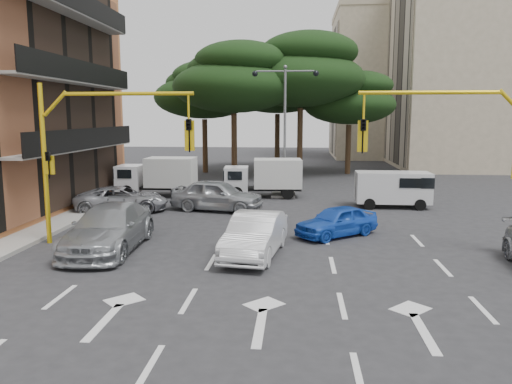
# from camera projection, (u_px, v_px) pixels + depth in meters

# --- Properties ---
(ground) EXTENTS (120.00, 120.00, 0.00)m
(ground) POSITION_uv_depth(u_px,v_px,m) (271.00, 264.00, 16.40)
(ground) COLOR #28282B
(ground) RESTS_ON ground
(median_strip) EXTENTS (1.40, 6.00, 0.15)m
(median_strip) POSITION_uv_depth(u_px,v_px,m) (284.00, 190.00, 32.15)
(median_strip) COLOR gray
(median_strip) RESTS_ON ground
(apartment_beige_near) EXTENTS (20.20, 12.15, 18.70)m
(apartment_beige_near) POSITION_uv_depth(u_px,v_px,m) (512.00, 64.00, 44.86)
(apartment_beige_near) COLOR tan
(apartment_beige_near) RESTS_ON ground
(apartment_beige_far) EXTENTS (16.20, 12.15, 16.70)m
(apartment_beige_far) POSITION_uv_depth(u_px,v_px,m) (404.00, 84.00, 57.40)
(apartment_beige_far) COLOR tan
(apartment_beige_far) RESTS_ON ground
(pine_left_near) EXTENTS (9.15, 9.15, 10.23)m
(pine_left_near) POSITION_uv_depth(u_px,v_px,m) (234.00, 78.00, 37.19)
(pine_left_near) COLOR #382616
(pine_left_near) RESTS_ON ground
(pine_center) EXTENTS (9.98, 9.98, 11.16)m
(pine_center) POSITION_uv_depth(u_px,v_px,m) (302.00, 70.00, 38.64)
(pine_center) COLOR #382616
(pine_center) RESTS_ON ground
(pine_left_far) EXTENTS (8.32, 8.32, 9.30)m
(pine_left_far) POSITION_uv_depth(u_px,v_px,m) (205.00, 90.00, 41.48)
(pine_left_far) COLOR #382616
(pine_left_far) RESTS_ON ground
(pine_right) EXTENTS (7.49, 7.49, 8.37)m
(pine_right) POSITION_uv_depth(u_px,v_px,m) (350.00, 98.00, 40.60)
(pine_right) COLOR #382616
(pine_right) RESTS_ON ground
(pine_back) EXTENTS (9.15, 9.15, 10.23)m
(pine_back) POSITION_uv_depth(u_px,v_px,m) (278.00, 83.00, 43.84)
(pine_back) COLOR #382616
(pine_back) RESTS_ON ground
(signal_mast_right) EXTENTS (5.79, 0.37, 6.00)m
(signal_mast_right) POSITION_uv_depth(u_px,v_px,m) (471.00, 143.00, 17.21)
(signal_mast_right) COLOR gold
(signal_mast_right) RESTS_ON ground
(signal_mast_left) EXTENTS (5.79, 0.37, 6.00)m
(signal_mast_left) POSITION_uv_depth(u_px,v_px,m) (90.00, 141.00, 18.33)
(signal_mast_left) COLOR gold
(signal_mast_left) RESTS_ON ground
(street_lamp_center) EXTENTS (4.16, 0.36, 7.77)m
(street_lamp_center) POSITION_uv_depth(u_px,v_px,m) (285.00, 106.00, 31.33)
(street_lamp_center) COLOR slate
(street_lamp_center) RESTS_ON median_strip
(car_white_hatch) EXTENTS (2.17, 4.65, 1.47)m
(car_white_hatch) POSITION_uv_depth(u_px,v_px,m) (255.00, 235.00, 17.22)
(car_white_hatch) COLOR silver
(car_white_hatch) RESTS_ON ground
(car_blue_compact) EXTENTS (3.72, 3.39, 1.23)m
(car_blue_compact) POSITION_uv_depth(u_px,v_px,m) (337.00, 221.00, 20.06)
(car_blue_compact) COLOR blue
(car_blue_compact) RESTS_ON ground
(car_silver_wagon) EXTENTS (2.41, 5.59, 1.60)m
(car_silver_wagon) POSITION_uv_depth(u_px,v_px,m) (109.00, 228.00, 17.97)
(car_silver_wagon) COLOR #969A9D
(car_silver_wagon) RESTS_ON ground
(car_silver_cross_a) EXTENTS (4.92, 3.01, 1.27)m
(car_silver_cross_a) POSITION_uv_depth(u_px,v_px,m) (122.00, 199.00, 25.18)
(car_silver_cross_a) COLOR #96979D
(car_silver_cross_a) RESTS_ON ground
(car_silver_cross_b) EXTENTS (4.98, 2.81, 1.60)m
(car_silver_cross_b) POSITION_uv_depth(u_px,v_px,m) (217.00, 195.00, 25.41)
(car_silver_cross_b) COLOR #A4A7AC
(car_silver_cross_b) RESTS_ON ground
(van_white) EXTENTS (3.85, 1.77, 1.91)m
(van_white) POSITION_uv_depth(u_px,v_px,m) (392.00, 189.00, 26.33)
(van_white) COLOR silver
(van_white) RESTS_ON ground
(box_truck_a) EXTENTS (4.75, 2.02, 2.33)m
(box_truck_a) POSITION_uv_depth(u_px,v_px,m) (157.00, 177.00, 29.98)
(box_truck_a) COLOR white
(box_truck_a) RESTS_ON ground
(box_truck_b) EXTENTS (4.76, 2.28, 2.27)m
(box_truck_b) POSITION_uv_depth(u_px,v_px,m) (264.00, 178.00, 29.58)
(box_truck_b) COLOR silver
(box_truck_b) RESTS_ON ground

